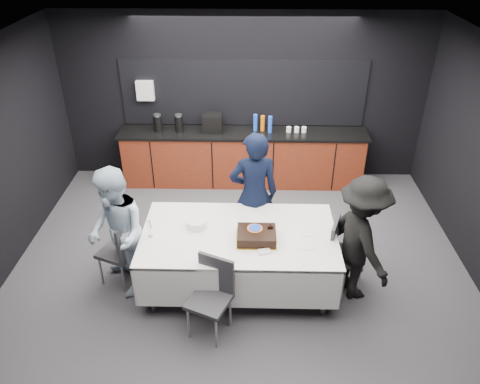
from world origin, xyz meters
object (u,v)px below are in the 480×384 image
person_center (254,195)px  cake_assembly (257,235)px  person_right (361,239)px  champagne_flute (149,225)px  chair_right (342,249)px  person_left (117,233)px  party_table (239,242)px  chair_near (212,291)px  plate_stack (196,223)px  chair_left (122,248)px

person_center → cake_assembly: bearing=83.6°
person_right → champagne_flute: bearing=68.8°
chair_right → person_left: (-2.69, -0.14, 0.29)m
party_table → chair_right: 1.26m
person_left → chair_near: bearing=32.3°
plate_stack → person_right: (1.93, -0.23, -0.03)m
chair_left → person_center: 1.79m
plate_stack → person_right: person_right is taller
party_table → person_right: person_right is taller
cake_assembly → plate_stack: (-0.73, 0.24, -0.01)m
plate_stack → champagne_flute: 0.57m
cake_assembly → person_left: bearing=179.4°
champagne_flute → person_right: size_ratio=0.14×
champagne_flute → chair_near: (0.77, -0.64, -0.40)m
champagne_flute → chair_left: (-0.39, 0.09, -0.40)m
chair_near → champagne_flute: bearing=140.1°
cake_assembly → person_right: bearing=0.3°
cake_assembly → chair_right: bearing=8.6°
chair_right → person_center: person_center is taller
party_table → person_center: person_center is taller
party_table → chair_left: (-1.43, 0.00, -0.11)m
champagne_flute → chair_near: size_ratio=0.24×
plate_stack → chair_left: chair_left is taller
person_center → person_right: bearing=137.6°
chair_left → chair_right: same height
party_table → person_center: size_ratio=1.31×
party_table → person_left: bearing=-175.7°
cake_assembly → person_left: size_ratio=0.29×
party_table → champagne_flute: size_ratio=10.36×
cake_assembly → plate_stack: bearing=161.6°
chair_right → person_left: bearing=-177.0°
champagne_flute → chair_right: bearing=3.0°
champagne_flute → chair_left: 0.57m
chair_left → person_center: person_center is taller
champagne_flute → party_table: bearing=4.7°
chair_left → person_left: person_left is taller
plate_stack → person_right: 1.95m
cake_assembly → person_right: person_right is taller
party_table → person_center: (0.17, 0.71, 0.24)m
champagne_flute → chair_right: champagne_flute is taller
cake_assembly → person_left: person_left is taller
person_center → party_table: bearing=67.7°
party_table → plate_stack: bearing=167.3°
cake_assembly → chair_left: size_ratio=0.52×
party_table → champagne_flute: champagne_flute is taller
chair_right → person_center: 1.32m
champagne_flute → chair_left: bearing=167.4°
champagne_flute → person_left: (-0.39, -0.02, -0.11)m
plate_stack → champagne_flute: size_ratio=1.10×
champagne_flute → person_left: size_ratio=0.13×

